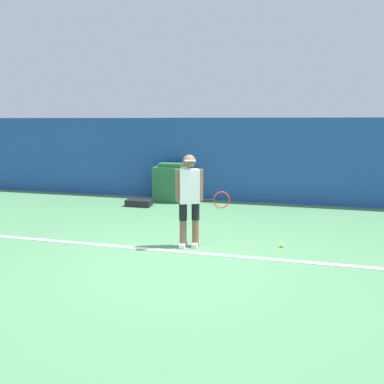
% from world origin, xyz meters
% --- Properties ---
extents(ground_plane, '(24.00, 24.00, 0.00)m').
position_xyz_m(ground_plane, '(0.00, 0.00, 0.00)').
color(ground_plane, '#518C5B').
extents(back_wall, '(24.00, 0.10, 2.26)m').
position_xyz_m(back_wall, '(0.00, 4.77, 1.13)').
color(back_wall, '#234C99').
rests_on(back_wall, ground_plane).
extents(court_baseline, '(21.60, 0.10, 0.01)m').
position_xyz_m(court_baseline, '(0.00, 0.44, 0.01)').
color(court_baseline, white).
rests_on(court_baseline, ground_plane).
extents(tennis_player, '(0.89, 0.47, 1.63)m').
position_xyz_m(tennis_player, '(0.04, 0.75, 0.90)').
color(tennis_player, brown).
rests_on(tennis_player, ground_plane).
extents(tennis_ball, '(0.07, 0.07, 0.07)m').
position_xyz_m(tennis_ball, '(1.62, 1.10, 0.03)').
color(tennis_ball, '#D1E533').
rests_on(tennis_ball, ground_plane).
extents(covered_chair, '(0.91, 0.63, 1.05)m').
position_xyz_m(covered_chair, '(-1.39, 4.35, 0.50)').
color(covered_chair, '#28663D').
rests_on(covered_chair, ground_plane).
extents(equipment_bag, '(0.66, 0.32, 0.17)m').
position_xyz_m(equipment_bag, '(-2.02, 3.51, 0.08)').
color(equipment_bag, black).
rests_on(equipment_bag, ground_plane).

